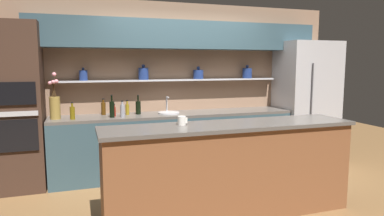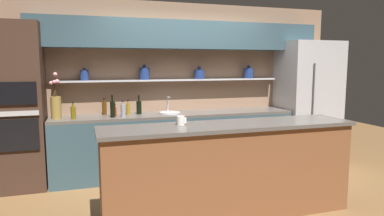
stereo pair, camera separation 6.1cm
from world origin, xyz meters
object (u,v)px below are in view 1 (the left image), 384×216
Objects in this scene: sink_fixture at (169,112)px; coffee_mug at (182,121)px; refrigerator at (306,102)px; bottle_oil_4 at (72,113)px; bottle_spirit_2 at (103,108)px; bottle_wine_6 at (138,107)px; bottle_sauce_1 at (114,111)px; bottle_spirit_5 at (122,110)px; flower_vase at (55,105)px; bottle_wine_0 at (112,109)px; oven_tower at (18,107)px; bottle_oil_3 at (127,109)px.

sink_fixture reaches higher than coffee_mug.
refrigerator is 8.68× the size of bottle_oil_4.
bottle_wine_6 reaches higher than bottle_spirit_2.
bottle_sauce_1 is 0.14m from bottle_spirit_5.
flower_vase is 1.14m from bottle_wine_6.
bottle_sauce_1 is at bearing 66.92° from bottle_wine_0.
oven_tower reaches higher than bottle_spirit_2.
sink_fixture is 1.37× the size of bottle_oil_4.
flower_vase reaches higher than bottle_wine_0.
bottle_oil_3 is (-0.60, 0.06, 0.06)m from sink_fixture.
coffee_mug is (-0.25, -1.53, 0.12)m from sink_fixture.
coffee_mug is at bearing -68.01° from bottle_spirit_2.
oven_tower is 3.51× the size of flower_vase.
bottle_sauce_1 is at bearing 110.47° from coffee_mug.
bottle_wine_6 is (0.25, 0.21, 0.01)m from bottle_spirit_5.
coffee_mug is (1.11, -1.39, 0.05)m from bottle_oil_4.
bottle_oil_4 is (-1.36, -0.14, 0.07)m from sink_fixture.
bottle_wine_0 is at bearing -153.09° from bottle_wine_6.
refrigerator is 19.38× the size of coffee_mug.
bottle_wine_6 is at bearing 177.75° from refrigerator.
sink_fixture reaches higher than bottle_oil_3.
bottle_spirit_2 is at bearing 127.79° from bottle_spirit_5.
bottle_wine_0 is 0.14m from bottle_spirit_5.
coffee_mug is at bearing -72.13° from bottle_spirit_5.
flower_vase is (0.45, -0.02, 0.01)m from oven_tower.
bottle_spirit_5 is at bearing -41.49° from bottle_sauce_1.
refrigerator reaches higher than bottle_wine_6.
bottle_oil_4 is at bearing 179.48° from bottle_spirit_5.
bottle_oil_3 is 1.64m from coffee_mug.
refrigerator is 3.10m from bottle_spirit_5.
oven_tower is 10.20× the size of bottle_oil_3.
bottle_wine_0 is at bearing 0.38° from bottle_oil_4.
flower_vase is at bearing 178.59° from bottle_sauce_1.
refrigerator is at bearing -2.11° from bottle_oil_3.
bottle_spirit_2 is at bearing 169.12° from bottle_wine_6.
bottle_wine_0 is 1.37× the size of bottle_spirit_5.
bottle_wine_6 is (1.58, 0.08, -0.07)m from oven_tower.
bottle_oil_3 is (0.97, 0.10, -0.10)m from flower_vase.
flower_vase reaches higher than bottle_oil_3.
bottle_oil_4 is 0.66m from bottle_spirit_5.
oven_tower is 7.70× the size of bottle_wine_6.
bottle_oil_4 is 0.82× the size of bottle_wine_6.
bottle_sauce_1 is (-0.81, -0.05, 0.06)m from sink_fixture.
bottle_oil_3 reaches higher than bottle_sauce_1.
refrigerator is 3.34m from bottle_spirit_2.
flower_vase reaches higher than bottle_wine_6.
oven_tower is 1.19m from bottle_wine_0.
oven_tower is 1.59m from bottle_wine_6.
sink_fixture is 3.06× the size of coffee_mug.
bottle_wine_0 reaches higher than coffee_mug.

